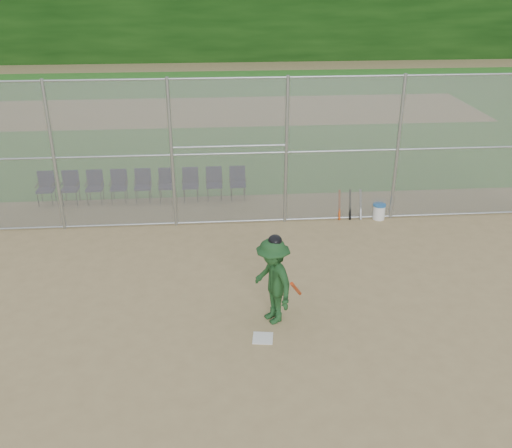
{
  "coord_description": "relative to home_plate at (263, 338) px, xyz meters",
  "views": [
    {
      "loc": [
        -0.94,
        -9.32,
        6.58
      ],
      "look_at": [
        0.0,
        2.5,
        1.1
      ],
      "focal_mm": 40.0,
      "sensor_mm": 36.0,
      "label": 1
    }
  ],
  "objects": [
    {
      "name": "chair_4",
      "position": [
        -2.95,
        7.15,
        0.47
      ],
      "size": [
        0.54,
        0.52,
        0.96
      ],
      "primitive_type": null,
      "color": "#12103D",
      "rests_on": "ground"
    },
    {
      "name": "chair_7",
      "position": [
        -0.83,
        7.15,
        0.47
      ],
      "size": [
        0.54,
        0.52,
        0.96
      ],
      "primitive_type": null,
      "color": "#12103D",
      "rests_on": "ground"
    },
    {
      "name": "dirt_patch_far",
      "position": [
        0.1,
        18.36,
        0.0
      ],
      "size": [
        24.0,
        24.0,
        0.0
      ],
      "primitive_type": "plane",
      "color": "tan",
      "rests_on": "ground"
    },
    {
      "name": "backstop_fence",
      "position": [
        0.1,
        5.36,
        2.06
      ],
      "size": [
        16.09,
        0.09,
        4.0
      ],
      "color": "gray",
      "rests_on": "ground"
    },
    {
      "name": "chair_5",
      "position": [
        -2.24,
        7.15,
        0.47
      ],
      "size": [
        0.54,
        0.52,
        0.96
      ],
      "primitive_type": null,
      "color": "#12103D",
      "rests_on": "ground"
    },
    {
      "name": "chair_6",
      "position": [
        -1.54,
        7.15,
        0.47
      ],
      "size": [
        0.54,
        0.52,
        0.96
      ],
      "primitive_type": null,
      "color": "#12103D",
      "rests_on": "ground"
    },
    {
      "name": "chair_3",
      "position": [
        -3.66,
        7.15,
        0.47
      ],
      "size": [
        0.54,
        0.52,
        0.96
      ],
      "primitive_type": null,
      "color": "#12103D",
      "rests_on": "ground"
    },
    {
      "name": "chair_8",
      "position": [
        -0.12,
        7.15,
        0.47
      ],
      "size": [
        0.54,
        0.52,
        0.96
      ],
      "primitive_type": null,
      "color": "#12103D",
      "rests_on": "ground"
    },
    {
      "name": "water_cooler",
      "position": [
        3.74,
        5.32,
        0.22
      ],
      "size": [
        0.35,
        0.35,
        0.45
      ],
      "color": "white",
      "rests_on": "ground"
    },
    {
      "name": "spare_bats",
      "position": [
        2.93,
        5.42,
        0.41
      ],
      "size": [
        0.66,
        0.33,
        0.84
      ],
      "color": "#D84C14",
      "rests_on": "ground"
    },
    {
      "name": "batter_at_plate",
      "position": [
        0.25,
        0.61,
        0.91
      ],
      "size": [
        1.11,
        1.39,
        1.89
      ],
      "color": "#1C4620",
      "rests_on": "ground"
    },
    {
      "name": "grass_strip",
      "position": [
        0.1,
        18.36,
        -0.0
      ],
      "size": [
        100.0,
        100.0,
        0.0
      ],
      "primitive_type": "plane",
      "color": "#2B6F21",
      "rests_on": "ground"
    },
    {
      "name": "ground",
      "position": [
        0.1,
        0.36,
        -0.01
      ],
      "size": [
        100.0,
        100.0,
        0.0
      ],
      "primitive_type": "plane",
      "color": "tan",
      "rests_on": "ground"
    },
    {
      "name": "chair_1",
      "position": [
        -5.08,
        7.15,
        0.47
      ],
      "size": [
        0.54,
        0.52,
        0.96
      ],
      "primitive_type": null,
      "color": "#12103D",
      "rests_on": "ground"
    },
    {
      "name": "home_plate",
      "position": [
        0.0,
        0.0,
        0.0
      ],
      "size": [
        0.44,
        0.44,
        0.02
      ],
      "primitive_type": "cube",
      "rotation": [
        0.0,
        0.0,
        -0.14
      ],
      "color": "white",
      "rests_on": "ground"
    },
    {
      "name": "chair_2",
      "position": [
        -4.37,
        7.15,
        0.47
      ],
      "size": [
        0.54,
        0.52,
        0.96
      ],
      "primitive_type": null,
      "color": "#12103D",
      "rests_on": "ground"
    },
    {
      "name": "chair_0",
      "position": [
        -5.79,
        7.15,
        0.47
      ],
      "size": [
        0.54,
        0.52,
        0.96
      ],
      "primitive_type": null,
      "color": "#12103D",
      "rests_on": "ground"
    }
  ]
}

